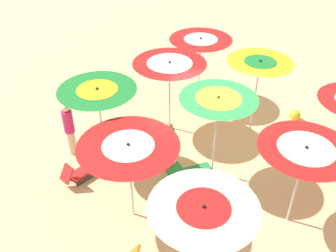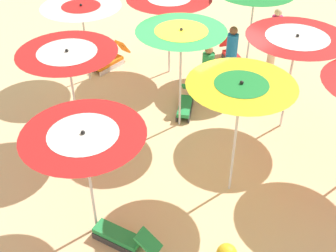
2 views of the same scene
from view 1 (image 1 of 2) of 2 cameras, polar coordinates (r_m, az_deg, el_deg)
ground at (r=11.15m, az=5.60°, el=-5.79°), size 35.88×35.88×0.04m
beach_umbrella_0 at (r=7.17m, az=5.29°, el=-12.94°), size 2.08×2.08×2.21m
beach_umbrella_1 at (r=8.70m, az=19.76°, el=-4.12°), size 2.08×2.08×2.32m
beach_umbrella_3 at (r=8.42m, az=-5.89°, el=-3.98°), size 2.27×2.27×2.25m
beach_umbrella_4 at (r=9.52m, az=7.50°, el=3.29°), size 1.96×1.96×2.51m
beach_umbrella_5 at (r=11.45m, az=13.53°, el=8.50°), size 1.92×1.92×2.54m
beach_umbrella_6 at (r=10.02m, az=-10.46°, el=4.48°), size 2.05×2.05×2.49m
beach_umbrella_7 at (r=11.38m, az=0.24°, el=8.52°), size 2.19×2.19×2.40m
beach_umbrella_8 at (r=13.09m, az=4.90°, el=12.22°), size 2.11×2.11×2.36m
lounger_0 at (r=10.60m, az=3.58°, el=-6.71°), size 1.03×1.18×0.56m
lounger_1 at (r=12.39m, az=23.27°, el=-2.89°), size 1.33×0.71×0.54m
lounger_3 at (r=10.82m, az=-12.57°, el=-6.58°), size 1.26×0.87×0.65m
beachgoer_0 at (r=11.29m, az=-14.54°, el=-0.39°), size 0.30×0.30×1.71m
beachgoer_1 at (r=10.38m, az=0.16°, el=-3.09°), size 0.30×0.30×1.61m
beachgoer_2 at (r=10.51m, az=-6.10°, el=-2.37°), size 0.30×0.30×1.70m
beach_ball at (r=13.48m, az=18.49°, el=1.55°), size 0.36×0.36×0.36m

